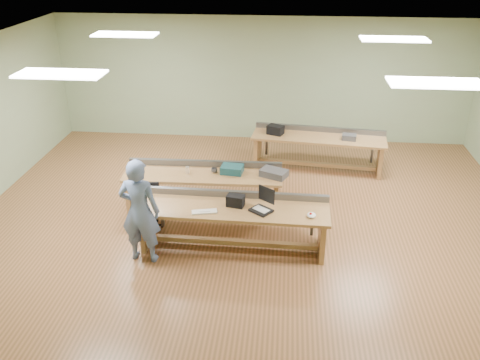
# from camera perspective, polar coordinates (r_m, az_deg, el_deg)

# --- Properties ---
(floor) EXTENTS (10.00, 10.00, 0.00)m
(floor) POSITION_cam_1_polar(r_m,az_deg,el_deg) (9.39, 1.03, -4.05)
(floor) COLOR brown
(floor) RESTS_ON ground
(ceiling) EXTENTS (10.00, 10.00, 0.00)m
(ceiling) POSITION_cam_1_polar(r_m,az_deg,el_deg) (8.31, 1.20, 14.16)
(ceiling) COLOR silver
(ceiling) RESTS_ON wall_back
(wall_back) EXTENTS (10.00, 0.04, 3.00)m
(wall_back) POSITION_cam_1_polar(r_m,az_deg,el_deg) (12.54, 2.52, 11.18)
(wall_back) COLOR gray
(wall_back) RESTS_ON floor
(wall_front) EXTENTS (10.00, 0.04, 3.00)m
(wall_front) POSITION_cam_1_polar(r_m,az_deg,el_deg) (5.25, -2.29, -11.69)
(wall_front) COLOR gray
(wall_front) RESTS_ON floor
(fluor_panels) EXTENTS (6.20, 3.50, 0.03)m
(fluor_panels) POSITION_cam_1_polar(r_m,az_deg,el_deg) (8.31, 1.19, 13.96)
(fluor_panels) COLOR white
(fluor_panels) RESTS_ON ceiling
(workbench_front) EXTENTS (3.08, 0.87, 0.86)m
(workbench_front) POSITION_cam_1_polar(r_m,az_deg,el_deg) (8.25, -0.72, -4.14)
(workbench_front) COLOR #A77346
(workbench_front) RESTS_ON floor
(workbench_mid) EXTENTS (2.90, 0.83, 0.86)m
(workbench_mid) POSITION_cam_1_polar(r_m,az_deg,el_deg) (9.40, -4.13, -0.25)
(workbench_mid) COLOR #A77346
(workbench_mid) RESTS_ON floor
(workbench_back) EXTENTS (2.92, 1.06, 0.86)m
(workbench_back) POSITION_cam_1_polar(r_m,az_deg,el_deg) (11.20, 8.78, 3.96)
(workbench_back) COLOR #A77346
(workbench_back) RESTS_ON floor
(person) EXTENTS (0.66, 0.46, 1.74)m
(person) POSITION_cam_1_polar(r_m,az_deg,el_deg) (7.94, -11.19, -3.44)
(person) COLOR #6B80AF
(person) RESTS_ON floor
(laptop_base) EXTENTS (0.41, 0.40, 0.03)m
(laptop_base) POSITION_cam_1_polar(r_m,az_deg,el_deg) (8.02, 2.38, -3.43)
(laptop_base) COLOR black
(laptop_base) RESTS_ON workbench_front
(laptop_screen) EXTENTS (0.26, 0.21, 0.25)m
(laptop_screen) POSITION_cam_1_polar(r_m,az_deg,el_deg) (7.99, 3.01, -1.64)
(laptop_screen) COLOR black
(laptop_screen) RESTS_ON laptop_base
(keyboard) EXTENTS (0.42, 0.22, 0.02)m
(keyboard) POSITION_cam_1_polar(r_m,az_deg,el_deg) (8.01, -4.01, -3.57)
(keyboard) COLOR beige
(keyboard) RESTS_ON workbench_front
(trackball_mouse) EXTENTS (0.18, 0.20, 0.07)m
(trackball_mouse) POSITION_cam_1_polar(r_m,az_deg,el_deg) (7.93, 8.03, -3.93)
(trackball_mouse) COLOR white
(trackball_mouse) RESTS_ON workbench_front
(camera_bag) EXTENTS (0.31, 0.23, 0.19)m
(camera_bag) POSITION_cam_1_polar(r_m,az_deg,el_deg) (8.13, -0.51, -2.34)
(camera_bag) COLOR black
(camera_bag) RESTS_ON workbench_front
(task_chair) EXTENTS (0.50, 0.50, 0.78)m
(task_chair) POSITION_cam_1_polar(r_m,az_deg,el_deg) (9.09, -10.02, -3.49)
(task_chair) COLOR black
(task_chair) RESTS_ON floor
(parts_bin_teal) EXTENTS (0.42, 0.34, 0.14)m
(parts_bin_teal) POSITION_cam_1_polar(r_m,az_deg,el_deg) (9.27, -0.90, 1.21)
(parts_bin_teal) COLOR #143B41
(parts_bin_teal) RESTS_ON workbench_mid
(parts_bin_grey) EXTENTS (0.55, 0.46, 0.13)m
(parts_bin_grey) POSITION_cam_1_polar(r_m,az_deg,el_deg) (9.15, 3.82, 0.78)
(parts_bin_grey) COLOR #38383B
(parts_bin_grey) RESTS_ON workbench_mid
(mug) EXTENTS (0.15, 0.15, 0.09)m
(mug) POSITION_cam_1_polar(r_m,az_deg,el_deg) (9.30, -2.91, 1.10)
(mug) COLOR #38383B
(mug) RESTS_ON workbench_mid
(drinks_can) EXTENTS (0.07, 0.07, 0.12)m
(drinks_can) POSITION_cam_1_polar(r_m,az_deg,el_deg) (9.31, -5.91, 1.13)
(drinks_can) COLOR white
(drinks_can) RESTS_ON workbench_mid
(storage_box_back) EXTENTS (0.40, 0.35, 0.19)m
(storage_box_back) POSITION_cam_1_polar(r_m,az_deg,el_deg) (11.12, 4.01, 5.65)
(storage_box_back) COLOR black
(storage_box_back) RESTS_ON workbench_back
(tray_back) EXTENTS (0.33, 0.26, 0.12)m
(tray_back) POSITION_cam_1_polar(r_m,az_deg,el_deg) (11.03, 12.17, 4.73)
(tray_back) COLOR #38383B
(tray_back) RESTS_ON workbench_back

